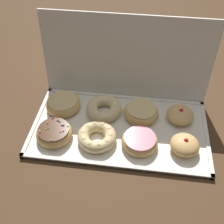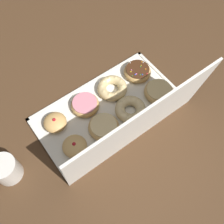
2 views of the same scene
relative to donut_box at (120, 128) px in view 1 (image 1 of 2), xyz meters
name	(u,v)px [view 1 (image 1 of 2)]	position (x,y,z in m)	size (l,w,h in m)	color
ground_plane	(120,129)	(0.00, 0.00, -0.01)	(3.00, 3.00, 0.00)	#4C331E
donut_box	(120,128)	(0.00, 0.00, 0.00)	(0.57, 0.30, 0.01)	white
box_lid_open	(126,60)	(0.00, 0.18, 0.15)	(0.57, 0.30, 0.01)	white
sprinkle_donut_0	(54,133)	(-0.20, -0.06, 0.02)	(0.11, 0.11, 0.04)	tan
cruller_donut_1	(97,136)	(-0.06, -0.06, 0.02)	(0.12, 0.12, 0.04)	#EACC8C
pink_frosted_donut_2	(140,141)	(0.07, -0.06, 0.02)	(0.11, 0.11, 0.04)	tan
jelly_filled_donut_3	(185,145)	(0.20, -0.06, 0.03)	(0.09, 0.09, 0.05)	tan
glazed_ring_donut_4	(63,104)	(-0.20, 0.06, 0.02)	(0.12, 0.12, 0.04)	#E5B770
cruller_donut_5	(104,108)	(-0.06, 0.06, 0.03)	(0.12, 0.12, 0.04)	beige
glazed_ring_donut_6	(141,112)	(0.07, 0.06, 0.02)	(0.12, 0.12, 0.04)	#E5B770
jelly_filled_donut_7	(180,115)	(0.19, 0.06, 0.03)	(0.09, 0.09, 0.05)	#E5B770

